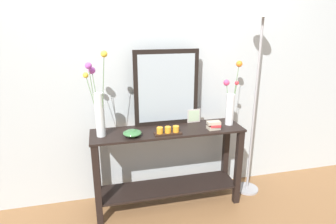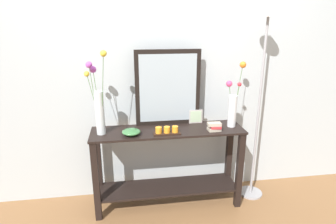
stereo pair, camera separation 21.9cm
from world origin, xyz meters
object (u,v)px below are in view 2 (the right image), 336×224
at_px(mirror_leaning, 168,88).
at_px(vase_right, 233,104).
at_px(console_table, 168,160).
at_px(picture_frame_small, 196,116).
at_px(candle_tray, 167,131).
at_px(decorative_bowl, 131,132).
at_px(tall_vase_left, 99,103).
at_px(floor_lamp, 262,75).
at_px(book_stack, 215,127).

height_order(mirror_leaning, vase_right, mirror_leaning).
relative_size(console_table, picture_frame_small, 10.47).
relative_size(mirror_leaning, candle_tray, 2.94).
distance_m(vase_right, decorative_bowl, 0.98).
relative_size(candle_tray, picture_frame_small, 1.81).
distance_m(console_table, tall_vase_left, 0.85).
bearing_deg(picture_frame_small, console_table, -154.75).
height_order(mirror_leaning, candle_tray, mirror_leaning).
distance_m(mirror_leaning, vase_right, 0.63).
bearing_deg(floor_lamp, decorative_bowl, -174.86).
bearing_deg(tall_vase_left, picture_frame_small, 9.09).
bearing_deg(tall_vase_left, decorative_bowl, -16.17).
distance_m(tall_vase_left, book_stack, 1.06).
bearing_deg(mirror_leaning, book_stack, -31.16).
relative_size(tall_vase_left, floor_lamp, 0.39).
relative_size(vase_right, book_stack, 4.83).
distance_m(decorative_bowl, floor_lamp, 1.32).
relative_size(mirror_leaning, vase_right, 1.19).
bearing_deg(console_table, vase_right, 1.17).
height_order(decorative_bowl, floor_lamp, floor_lamp).
distance_m(mirror_leaning, book_stack, 0.56).
bearing_deg(vase_right, tall_vase_left, -179.18).
bearing_deg(tall_vase_left, console_table, 0.46).
height_order(candle_tray, book_stack, book_stack).
height_order(tall_vase_left, decorative_bowl, tall_vase_left).
xyz_separation_m(console_table, picture_frame_small, (0.30, 0.14, 0.38)).
relative_size(mirror_leaning, tall_vase_left, 0.97).
bearing_deg(tall_vase_left, vase_right, 0.82).
bearing_deg(vase_right, candle_tray, -170.14).
bearing_deg(decorative_bowl, tall_vase_left, 163.83).
height_order(vase_right, book_stack, vase_right).
relative_size(console_table, mirror_leaning, 1.97).
height_order(mirror_leaning, floor_lamp, floor_lamp).
xyz_separation_m(tall_vase_left, floor_lamp, (1.50, 0.03, 0.20)).
bearing_deg(console_table, picture_frame_small, 25.25).
distance_m(console_table, picture_frame_small, 0.50).
relative_size(console_table, book_stack, 11.30).
bearing_deg(mirror_leaning, console_table, -98.40).
relative_size(console_table, floor_lamp, 0.75).
height_order(picture_frame_small, decorative_bowl, picture_frame_small).
relative_size(tall_vase_left, picture_frame_small, 5.48).
bearing_deg(mirror_leaning, candle_tray, -100.69).
xyz_separation_m(tall_vase_left, vase_right, (1.23, 0.02, -0.06)).
relative_size(vase_right, picture_frame_small, 4.47).
height_order(picture_frame_small, book_stack, picture_frame_small).
height_order(console_table, tall_vase_left, tall_vase_left).
xyz_separation_m(tall_vase_left, picture_frame_small, (0.90, 0.14, -0.21)).
distance_m(tall_vase_left, picture_frame_small, 0.94).
relative_size(console_table, decorative_bowl, 8.66).
relative_size(console_table, candle_tray, 5.79).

